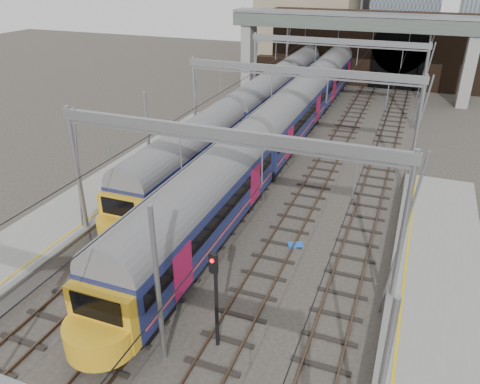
% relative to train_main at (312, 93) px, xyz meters
% --- Properties ---
extents(tracks, '(14.40, 80.00, 0.22)m').
position_rel_train_main_xyz_m(tracks, '(2.00, -20.60, -2.59)').
color(tracks, '#4C3828').
rests_on(tracks, ground).
extents(overhead_line, '(16.80, 80.00, 8.00)m').
position_rel_train_main_xyz_m(overhead_line, '(2.00, -14.11, 3.95)').
color(overhead_line, gray).
rests_on(overhead_line, ground).
extents(retaining_wall, '(28.00, 2.75, 9.00)m').
position_rel_train_main_xyz_m(retaining_wall, '(3.40, 16.33, 1.72)').
color(retaining_wall, '#2F2015').
rests_on(retaining_wall, ground).
extents(overbridge, '(28.00, 3.00, 9.25)m').
position_rel_train_main_xyz_m(overbridge, '(2.00, 10.40, 4.65)').
color(overbridge, gray).
rests_on(overbridge, ground).
extents(train_main, '(3.01, 69.50, 5.10)m').
position_rel_train_main_xyz_m(train_main, '(0.00, 0.00, 0.00)').
color(train_main, black).
rests_on(train_main, ground).
extents(train_second, '(2.74, 63.30, 4.73)m').
position_rel_train_main_xyz_m(train_second, '(-4.00, 4.16, -0.16)').
color(train_second, black).
rests_on(train_second, ground).
extents(signal_near_centre, '(0.36, 0.46, 4.64)m').
position_rel_train_main_xyz_m(signal_near_centre, '(3.71, -32.21, 0.33)').
color(signal_near_centre, black).
rests_on(signal_near_centre, ground).
extents(equip_cover_a, '(0.94, 0.79, 0.09)m').
position_rel_train_main_xyz_m(equip_cover_a, '(-0.63, -33.33, -2.57)').
color(equip_cover_a, blue).
rests_on(equip_cover_a, ground).
extents(equip_cover_b, '(1.01, 0.88, 0.10)m').
position_rel_train_main_xyz_m(equip_cover_b, '(4.79, -23.64, -2.56)').
color(equip_cover_b, blue).
rests_on(equip_cover_b, ground).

